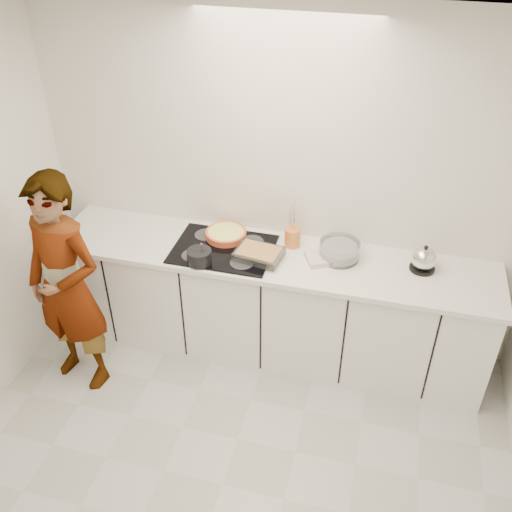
% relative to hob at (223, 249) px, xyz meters
% --- Properties ---
extents(floor, '(3.60, 3.20, 0.00)m').
position_rel_hob_xyz_m(floor, '(0.35, -1.26, -0.92)').
color(floor, silver).
rests_on(floor, ground).
extents(ceiling, '(3.60, 3.20, 0.00)m').
position_rel_hob_xyz_m(ceiling, '(0.35, -1.26, 1.68)').
color(ceiling, white).
rests_on(ceiling, wall_back).
extents(wall_back, '(3.60, 0.00, 2.60)m').
position_rel_hob_xyz_m(wall_back, '(0.35, 0.34, 0.38)').
color(wall_back, white).
rests_on(wall_back, ground).
extents(base_cabinets, '(3.20, 0.58, 0.87)m').
position_rel_hob_xyz_m(base_cabinets, '(0.35, 0.02, -0.48)').
color(base_cabinets, white).
rests_on(base_cabinets, floor).
extents(countertop, '(3.24, 0.64, 0.04)m').
position_rel_hob_xyz_m(countertop, '(0.35, 0.02, -0.03)').
color(countertop, white).
rests_on(countertop, base_cabinets).
extents(hob, '(0.72, 0.54, 0.01)m').
position_rel_hob_xyz_m(hob, '(0.00, 0.00, 0.00)').
color(hob, black).
rests_on(hob, countertop).
extents(tart_dish, '(0.36, 0.36, 0.05)m').
position_rel_hob_xyz_m(tart_dish, '(-0.02, 0.15, 0.03)').
color(tart_dish, '#CC592D').
rests_on(tart_dish, hob).
extents(saucepan, '(0.19, 0.19, 0.17)m').
position_rel_hob_xyz_m(saucepan, '(-0.11, -0.21, 0.06)').
color(saucepan, black).
rests_on(saucepan, hob).
extents(baking_dish, '(0.35, 0.28, 0.06)m').
position_rel_hob_xyz_m(baking_dish, '(0.28, -0.05, 0.04)').
color(baking_dish, silver).
rests_on(baking_dish, hob).
extents(mixing_bowl, '(0.35, 0.35, 0.13)m').
position_rel_hob_xyz_m(mixing_bowl, '(0.83, 0.11, 0.05)').
color(mixing_bowl, silver).
rests_on(mixing_bowl, countertop).
extents(tea_towel, '(0.30, 0.27, 0.04)m').
position_rel_hob_xyz_m(tea_towel, '(0.73, 0.05, 0.01)').
color(tea_towel, white).
rests_on(tea_towel, countertop).
extents(kettle, '(0.20, 0.20, 0.20)m').
position_rel_hob_xyz_m(kettle, '(1.41, 0.11, 0.08)').
color(kettle, black).
rests_on(kettle, countertop).
extents(utensil_crock, '(0.12, 0.12, 0.14)m').
position_rel_hob_xyz_m(utensil_crock, '(0.47, 0.18, 0.06)').
color(utensil_crock, orange).
rests_on(utensil_crock, countertop).
extents(cook, '(0.69, 0.52, 1.69)m').
position_rel_hob_xyz_m(cook, '(-0.94, -0.61, -0.07)').
color(cook, white).
rests_on(cook, floor).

